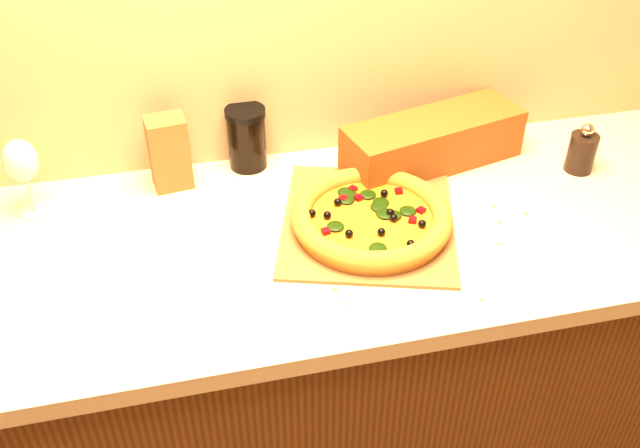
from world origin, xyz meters
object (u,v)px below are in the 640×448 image
Objects in this scene: pizza_peel at (368,217)px; dark_jar at (247,138)px; pizza at (371,217)px; wine_glass at (21,163)px; rolling_pin at (411,150)px; pepper_grinder at (582,151)px.

pizza_peel is 3.85× the size of dark_jar.
dark_jar reaches higher than pizza.
pizza_peel is at bearing -50.53° from dark_jar.
dark_jar is (-0.22, 0.27, 0.07)m from pizza_peel.
rolling_pin is at bearing 1.45° from wine_glass.
rolling_pin is at bearing -8.28° from dark_jar.
wine_glass is at bearing 174.69° from pepper_grinder.
pepper_grinder is (0.54, 0.07, 0.05)m from pizza_peel.
pizza reaches higher than rolling_pin.
pepper_grinder is 0.41× the size of rolling_pin.
pepper_grinder reaches higher than pizza.
pepper_grinder is 0.69× the size of wine_glass.
pepper_grinder is 0.78m from dark_jar.
dark_jar is at bearing 9.26° from wine_glass.
wine_glass reaches higher than rolling_pin.
pizza_peel is at bearing 82.41° from pizza.
pizza is at bearing -54.57° from dark_jar.
wine_glass is 0.49m from dark_jar.
wine_glass is (-0.70, 0.23, 0.10)m from pizza.
pizza_peel is 0.74m from wine_glass.
pizza_peel is 4.70× the size of pepper_grinder.
pizza is 2.75× the size of pepper_grinder.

